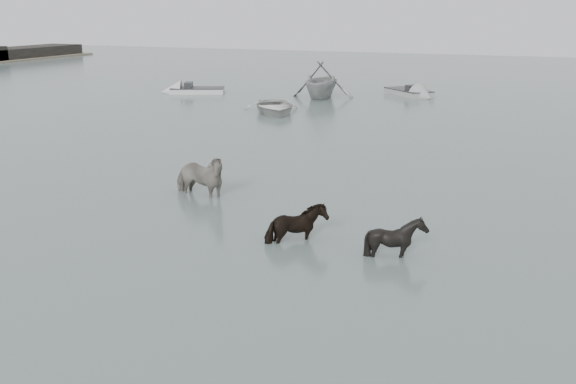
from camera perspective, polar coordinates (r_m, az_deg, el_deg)
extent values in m
plane|color=#4B5956|center=(16.04, -1.66, -4.40)|extent=(140.00, 140.00, 0.00)
imported|color=black|center=(19.78, -7.97, 2.04)|extent=(2.17, 1.22, 1.74)
imported|color=black|center=(15.77, 0.81, -2.25)|extent=(1.49, 1.60, 1.30)
imported|color=black|center=(15.09, 9.61, -3.38)|extent=(1.48, 1.41, 1.28)
imported|color=silver|center=(35.84, -1.25, 7.78)|extent=(4.89, 5.35, 0.90)
imported|color=#A3A6A3|center=(41.85, 3.01, 10.04)|extent=(4.57, 5.14, 2.49)
cube|color=black|center=(81.33, -22.23, 11.47)|extent=(4.50, 14.00, 1.10)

